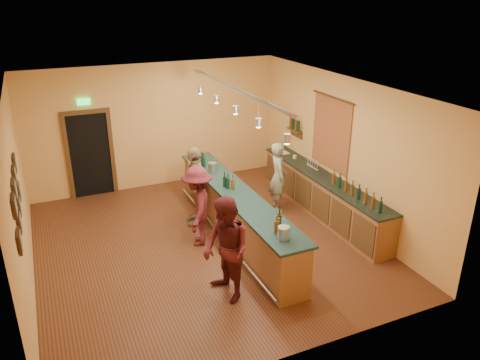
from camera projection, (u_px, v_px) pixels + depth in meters
name	position (u px, v px, depth m)	size (l,w,h in m)	color
floor	(204.00, 243.00, 9.65)	(7.00, 7.00, 0.00)	#4F2316
ceiling	(199.00, 89.00, 8.43)	(6.50, 7.00, 0.02)	silver
wall_back	(156.00, 126.00, 12.00)	(6.50, 0.02, 3.20)	#DBAD52
wall_front	(292.00, 261.00, 6.08)	(6.50, 0.02, 3.20)	#DBAD52
wall_left	(18.00, 200.00, 7.83)	(0.02, 7.00, 3.20)	#DBAD52
wall_right	(341.00, 150.00, 10.26)	(0.02, 7.00, 3.20)	#DBAD52
doorway	(90.00, 153.00, 11.52)	(1.15, 0.09, 2.48)	black
tapestry	(331.00, 134.00, 10.49)	(0.03, 1.40, 1.60)	maroon
bottle_shelf	(295.00, 126.00, 11.81)	(0.17, 0.55, 0.54)	#452614
picture_grid	(17.00, 198.00, 7.07)	(0.06, 2.20, 0.70)	#382111
back_counter	(323.00, 195.00, 10.73)	(0.60, 4.55, 1.27)	brown
tasting_bar	(236.00, 211.00, 9.69)	(0.73, 5.10, 1.38)	brown
pendant_track	(235.00, 97.00, 8.78)	(0.11, 4.60, 0.50)	silver
bartender	(278.00, 177.00, 10.84)	(0.60, 0.40, 1.66)	gray
customer_a	(226.00, 250.00, 7.66)	(0.89, 0.69, 1.83)	#59191E
customer_b	(195.00, 186.00, 10.18)	(1.05, 0.44, 1.79)	#997A51
customer_c	(198.00, 206.00, 9.37)	(1.08, 0.62, 1.67)	#59191E
bar_stool	(222.00, 175.00, 11.81)	(0.31, 0.31, 0.65)	#A57C4A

